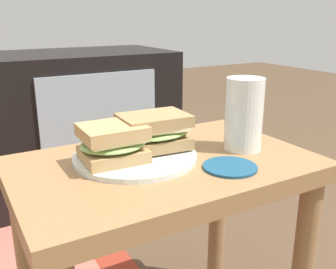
{
  "coord_description": "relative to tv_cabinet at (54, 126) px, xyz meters",
  "views": [
    {
      "loc": [
        -0.34,
        -0.59,
        0.72
      ],
      "look_at": [
        0.01,
        0.0,
        0.51
      ],
      "focal_mm": 41.29,
      "sensor_mm": 36.0,
      "label": 1
    }
  ],
  "objects": [
    {
      "name": "side_table",
      "position": [
        -0.02,
        -0.95,
        0.08
      ],
      "size": [
        0.56,
        0.36,
        0.46
      ],
      "color": "olive",
      "rests_on": "ground"
    },
    {
      "name": "tv_cabinet",
      "position": [
        0.0,
        0.0,
        0.0
      ],
      "size": [
        0.96,
        0.46,
        0.58
      ],
      "color": "black",
      "rests_on": "ground"
    },
    {
      "name": "plate",
      "position": [
        -0.07,
        -0.91,
        0.17
      ],
      "size": [
        0.23,
        0.23,
        0.01
      ],
      "primitive_type": "cylinder",
      "color": "silver",
      "rests_on": "side_table"
    },
    {
      "name": "sandwich_front",
      "position": [
        -0.11,
        -0.92,
        0.21
      ],
      "size": [
        0.12,
        0.11,
        0.07
      ],
      "color": "tan",
      "rests_on": "plate"
    },
    {
      "name": "sandwich_back",
      "position": [
        -0.02,
        -0.91,
        0.22
      ],
      "size": [
        0.15,
        0.11,
        0.07
      ],
      "color": "#9E7A4C",
      "rests_on": "plate"
    },
    {
      "name": "beer_glass",
      "position": [
        0.15,
        -0.97,
        0.24
      ],
      "size": [
        0.08,
        0.08,
        0.15
      ],
      "color": "silver",
      "rests_on": "side_table"
    },
    {
      "name": "coaster",
      "position": [
        0.06,
        -1.04,
        0.17
      ],
      "size": [
        0.1,
        0.1,
        0.01
      ],
      "primitive_type": "cylinder",
      "color": "navy",
      "rests_on": "side_table"
    }
  ]
}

